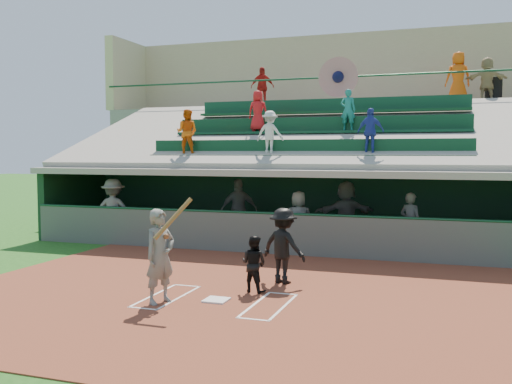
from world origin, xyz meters
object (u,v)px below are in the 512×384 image
(white_table, at_px, (114,226))
(batter_at_plate, at_px, (160,256))
(home_plate, at_px, (216,300))
(water_cooler, at_px, (113,207))
(catcher, at_px, (254,264))
(trash_bin, at_px, (494,90))

(white_table, bearing_deg, batter_at_plate, -58.21)
(home_plate, height_order, water_cooler, water_cooler)
(water_cooler, bearing_deg, batter_at_plate, -51.69)
(batter_at_plate, height_order, white_table, batter_at_plate)
(home_plate, bearing_deg, white_table, 135.00)
(water_cooler, bearing_deg, home_plate, -45.12)
(home_plate, xyz_separation_m, water_cooler, (-6.15, 6.17, 0.96))
(batter_at_plate, relative_size, catcher, 1.75)
(batter_at_plate, bearing_deg, water_cooler, 128.31)
(batter_at_plate, height_order, catcher, batter_at_plate)
(catcher, xyz_separation_m, trash_bin, (5.10, 12.43, 4.48))
(home_plate, relative_size, white_table, 0.49)
(trash_bin, bearing_deg, water_cooler, -148.56)
(white_table, height_order, trash_bin, trash_bin)
(home_plate, relative_size, batter_at_plate, 0.22)
(white_table, relative_size, water_cooler, 2.26)
(home_plate, xyz_separation_m, catcher, (0.43, 0.88, 0.54))
(home_plate, bearing_deg, trash_bin, 67.43)
(catcher, bearing_deg, white_table, -24.77)
(batter_at_plate, distance_m, water_cooler, 8.45)
(water_cooler, bearing_deg, trash_bin, 31.44)
(catcher, distance_m, water_cooler, 8.45)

